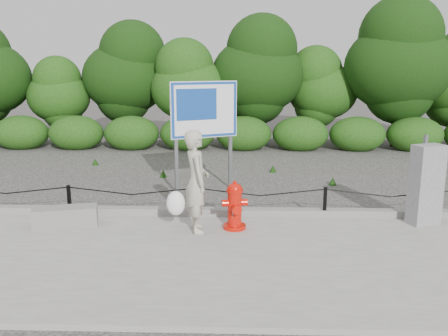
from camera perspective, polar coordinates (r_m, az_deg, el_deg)
name	(u,v)px	position (r m, az deg, el deg)	size (l,w,h in m)	color
ground	(196,220)	(9.38, -3.36, -6.22)	(90.00, 90.00, 0.00)	#2D2B28
sidewalk	(185,259)	(7.51, -4.74, -10.83)	(14.00, 4.00, 0.08)	gray
curb	(196,212)	(9.38, -3.34, -5.25)	(14.00, 0.22, 0.14)	slate
chain_barrier	(196,197)	(9.25, -3.40, -3.54)	(10.06, 0.06, 0.60)	black
treeline	(241,73)	(17.76, 2.11, 11.39)	(20.50, 3.89, 5.20)	black
fire_hydrant	(235,206)	(8.52, 1.30, -4.61)	(0.48, 0.51, 0.88)	red
pedestrian	(195,183)	(8.30, -3.50, -1.77)	(0.81, 0.75, 1.82)	#AFAD96
concrete_block	(65,217)	(9.18, -18.54, -5.58)	(1.13, 0.40, 0.36)	slate
utility_cabinet	(426,185)	(9.46, 23.12, -1.86)	(0.65, 0.52, 1.64)	#97979A
advertising_sign	(204,115)	(11.05, -2.43, 6.42)	(1.50, 0.76, 2.61)	slate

